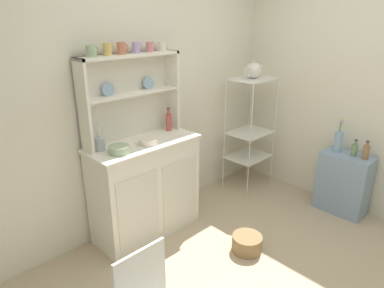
{
  "coord_description": "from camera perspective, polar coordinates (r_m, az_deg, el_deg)",
  "views": [
    {
      "loc": [
        -1.85,
        -0.9,
        1.92
      ],
      "look_at": [
        0.12,
        1.12,
        0.86
      ],
      "focal_mm": 31.64,
      "sensor_mm": 36.0,
      "label": 1
    }
  ],
  "objects": [
    {
      "name": "wall_back",
      "position": [
        3.2,
        -7.94,
        8.36
      ],
      "size": [
        3.84,
        0.05,
        2.5
      ],
      "primitive_type": "cube",
      "color": "silver",
      "rests_on": "ground"
    },
    {
      "name": "hutch_cabinet",
      "position": [
        3.14,
        -7.82,
        -7.2
      ],
      "size": [
        1.0,
        0.45,
        0.9
      ],
      "color": "white",
      "rests_on": "ground"
    },
    {
      "name": "hutch_shelf_unit",
      "position": [
        2.97,
        -10.54,
        8.85
      ],
      "size": [
        0.93,
        0.18,
        0.73
      ],
      "color": "silver",
      "rests_on": "hutch_cabinet"
    },
    {
      "name": "bakers_rack",
      "position": [
        3.9,
        9.79,
        3.59
      ],
      "size": [
        0.48,
        0.38,
        1.3
      ],
      "color": "silver",
      "rests_on": "ground"
    },
    {
      "name": "side_shelf_blue",
      "position": [
        3.83,
        24.16,
        -6.04
      ],
      "size": [
        0.28,
        0.48,
        0.63
      ],
      "primitive_type": "cube",
      "color": "#849EBC",
      "rests_on": "ground"
    },
    {
      "name": "floor_basket",
      "position": [
        3.11,
        9.25,
        -16.17
      ],
      "size": [
        0.26,
        0.26,
        0.14
      ],
      "primitive_type": "cylinder",
      "color": "#93754C",
      "rests_on": "ground"
    },
    {
      "name": "cup_sage_0",
      "position": [
        2.72,
        -16.62,
        14.82
      ],
      "size": [
        0.09,
        0.08,
        0.09
      ],
      "color": "#9EB78E",
      "rests_on": "hutch_shelf_unit"
    },
    {
      "name": "cup_gold_1",
      "position": [
        2.78,
        -14.05,
        15.26
      ],
      "size": [
        0.08,
        0.07,
        0.09
      ],
      "color": "#DBB760",
      "rests_on": "hutch_shelf_unit"
    },
    {
      "name": "cup_terracotta_2",
      "position": [
        2.85,
        -11.77,
        15.54
      ],
      "size": [
        0.09,
        0.07,
        0.09
      ],
      "color": "#C67556",
      "rests_on": "hutch_shelf_unit"
    },
    {
      "name": "cup_lilac_3",
      "position": [
        2.93,
        -9.37,
        15.76
      ],
      "size": [
        0.08,
        0.07,
        0.09
      ],
      "color": "#B79ECC",
      "rests_on": "hutch_shelf_unit"
    },
    {
      "name": "cup_rose_4",
      "position": [
        3.01,
        -7.1,
        15.95
      ],
      "size": [
        0.08,
        0.06,
        0.08
      ],
      "color": "#D17A84",
      "rests_on": "hutch_shelf_unit"
    },
    {
      "name": "cup_cream_5",
      "position": [
        3.1,
        -5.03,
        16.07
      ],
      "size": [
        0.08,
        0.07,
        0.08
      ],
      "color": "silver",
      "rests_on": "hutch_shelf_unit"
    },
    {
      "name": "bowl_mixing_large",
      "position": [
        2.74,
        -12.21,
        -0.9
      ],
      "size": [
        0.17,
        0.17,
        0.06
      ],
      "primitive_type": "cylinder",
      "color": "#9EB78E",
      "rests_on": "hutch_cabinet"
    },
    {
      "name": "bowl_floral_medium",
      "position": [
        2.9,
        -7.39,
        0.44
      ],
      "size": [
        0.16,
        0.16,
        0.05
      ],
      "primitive_type": "cylinder",
      "color": "silver",
      "rests_on": "hutch_cabinet"
    },
    {
      "name": "jam_bottle",
      "position": [
        3.21,
        -3.95,
        3.82
      ],
      "size": [
        0.05,
        0.05,
        0.22
      ],
      "color": "#B74C47",
      "rests_on": "hutch_cabinet"
    },
    {
      "name": "utensil_jar",
      "position": [
        2.82,
        -15.23,
        0.09
      ],
      "size": [
        0.08,
        0.08,
        0.25
      ],
      "color": "#B2B7C6",
      "rests_on": "hutch_cabinet"
    },
    {
      "name": "porcelain_teapot",
      "position": [
        3.77,
        10.32,
        12.11
      ],
      "size": [
        0.26,
        0.17,
        0.19
      ],
      "color": "white",
      "rests_on": "bakers_rack"
    },
    {
      "name": "flower_vase",
      "position": [
        3.71,
        23.46,
        0.63
      ],
      "size": [
        0.08,
        0.08,
        0.37
      ],
      "color": "#8EB2D1",
      "rests_on": "side_shelf_blue"
    },
    {
      "name": "oil_bottle",
      "position": [
        3.67,
        25.71,
        -0.86
      ],
      "size": [
        0.05,
        0.05,
        0.17
      ],
      "color": "#6B8C60",
      "rests_on": "side_shelf_blue"
    },
    {
      "name": "vinegar_bottle",
      "position": [
        3.64,
        27.26,
        -1.17
      ],
      "size": [
        0.06,
        0.06,
        0.19
      ],
      "color": "#99704C",
      "rests_on": "side_shelf_blue"
    }
  ]
}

